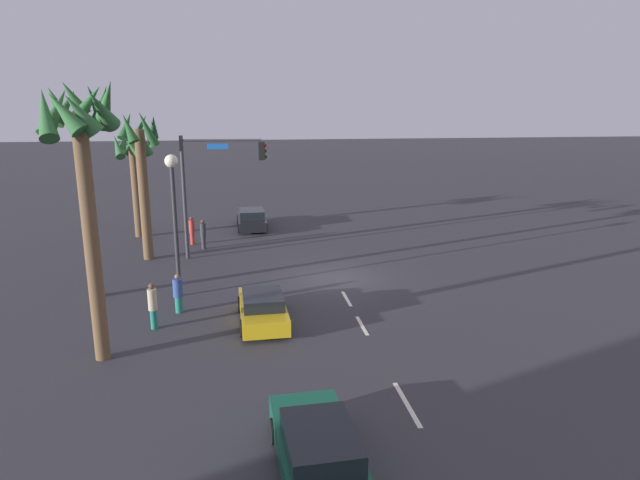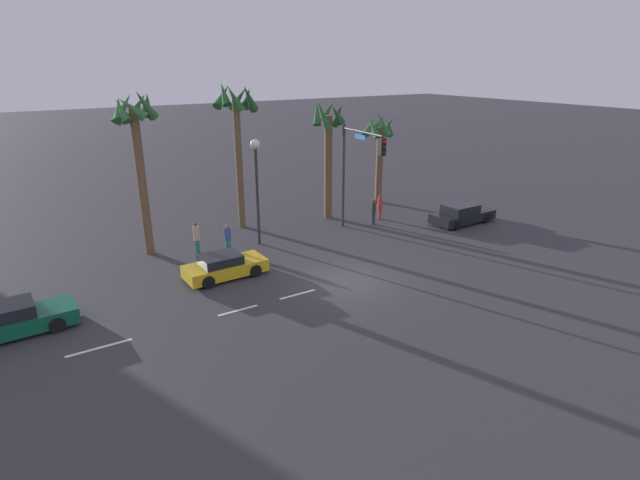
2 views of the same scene
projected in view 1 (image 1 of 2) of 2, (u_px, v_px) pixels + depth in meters
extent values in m
plane|color=#333338|center=(335.00, 278.00, 26.60)|extent=(220.00, 220.00, 0.00)
cube|color=silver|center=(407.00, 404.00, 15.41)|extent=(2.41, 0.14, 0.01)
cube|color=silver|center=(362.00, 326.00, 20.89)|extent=(1.84, 0.14, 0.01)
cube|color=silver|center=(347.00, 299.00, 23.78)|extent=(1.87, 0.14, 0.01)
cube|color=gold|center=(263.00, 310.00, 21.16)|extent=(4.10, 1.81, 0.61)
cube|color=black|center=(263.00, 300.00, 20.80)|extent=(1.99, 1.56, 0.45)
cylinder|color=black|center=(241.00, 304.00, 22.26)|extent=(0.65, 0.24, 0.64)
cylinder|color=black|center=(280.00, 302.00, 22.53)|extent=(0.65, 0.24, 0.64)
cylinder|color=black|center=(243.00, 328.00, 19.85)|extent=(0.65, 0.24, 0.64)
cylinder|color=black|center=(287.00, 325.00, 20.12)|extent=(0.65, 0.24, 0.64)
cube|color=#0F5138|center=(318.00, 456.00, 12.34)|extent=(4.68, 1.94, 0.65)
cube|color=black|center=(321.00, 441.00, 11.94)|extent=(2.28, 1.63, 0.51)
cylinder|color=black|center=(275.00, 431.00, 13.59)|extent=(0.65, 0.25, 0.64)
cylinder|color=black|center=(339.00, 424.00, 13.90)|extent=(0.65, 0.25, 0.64)
cube|color=black|center=(252.00, 221.00, 37.43)|extent=(4.60, 1.92, 0.61)
cube|color=black|center=(252.00, 214.00, 37.03)|extent=(2.22, 1.66, 0.55)
cylinder|color=black|center=(239.00, 219.00, 38.68)|extent=(0.64, 0.23, 0.64)
cylinder|color=black|center=(263.00, 219.00, 38.96)|extent=(0.64, 0.23, 0.64)
cylinder|color=black|center=(240.00, 228.00, 35.97)|extent=(0.64, 0.23, 0.64)
cylinder|color=black|center=(266.00, 227.00, 36.25)|extent=(0.64, 0.23, 0.64)
cylinder|color=#38383D|center=(184.00, 199.00, 29.25)|extent=(0.20, 0.20, 6.65)
cylinder|color=#38383D|center=(221.00, 140.00, 28.66)|extent=(0.43, 4.18, 0.12)
cube|color=black|center=(262.00, 151.00, 28.95)|extent=(0.34, 0.34, 0.95)
sphere|color=red|center=(265.00, 145.00, 28.89)|extent=(0.20, 0.20, 0.20)
sphere|color=#392605|center=(265.00, 151.00, 28.97)|extent=(0.20, 0.20, 0.20)
sphere|color=black|center=(265.00, 157.00, 29.04)|extent=(0.20, 0.20, 0.20)
cube|color=#1959B2|center=(218.00, 146.00, 28.73)|extent=(0.12, 1.10, 0.28)
cylinder|color=#2D2D33|center=(176.00, 234.00, 23.49)|extent=(0.18, 0.18, 5.65)
sphere|color=#F2EACC|center=(171.00, 161.00, 22.75)|extent=(0.56, 0.56, 0.56)
cylinder|color=#1E7266|center=(179.00, 304.00, 22.16)|extent=(0.40, 0.40, 0.68)
cylinder|color=#2D478C|center=(178.00, 288.00, 21.98)|extent=(0.53, 0.53, 0.74)
sphere|color=#8C664C|center=(177.00, 277.00, 21.87)|extent=(0.20, 0.20, 0.20)
cylinder|color=#333338|center=(204.00, 243.00, 31.95)|extent=(0.34, 0.34, 0.73)
cylinder|color=#333338|center=(203.00, 230.00, 31.77)|extent=(0.45, 0.45, 0.80)
sphere|color=brown|center=(202.00, 221.00, 31.65)|extent=(0.22, 0.22, 0.22)
cylinder|color=#1E7266|center=(154.00, 319.00, 20.54)|extent=(0.35, 0.35, 0.75)
cylinder|color=#B2A58C|center=(152.00, 299.00, 20.35)|extent=(0.46, 0.46, 0.82)
sphere|color=brown|center=(151.00, 286.00, 20.23)|extent=(0.22, 0.22, 0.22)
cylinder|color=#BF3833|center=(192.00, 239.00, 32.94)|extent=(0.33, 0.33, 0.72)
cylinder|color=#BF3833|center=(192.00, 227.00, 32.76)|extent=(0.45, 0.45, 0.79)
sphere|color=brown|center=(191.00, 218.00, 32.64)|extent=(0.21, 0.21, 0.21)
cylinder|color=brown|center=(90.00, 205.00, 23.14)|extent=(0.43, 0.43, 8.18)
cone|color=#235628|center=(87.00, 105.00, 22.88)|extent=(0.74, 1.45, 1.51)
cone|color=#235628|center=(66.00, 107.00, 22.55)|extent=(1.50, 1.32, 1.68)
cone|color=#235628|center=(56.00, 102.00, 21.52)|extent=(1.75, 1.46, 1.60)
cone|color=#235628|center=(73.00, 98.00, 21.39)|extent=(0.56, 1.21, 1.52)
cone|color=#235628|center=(96.00, 104.00, 21.90)|extent=(1.35, 1.06, 1.69)
cone|color=#235628|center=(102.00, 104.00, 22.79)|extent=(1.63, 1.42, 1.81)
cylinder|color=brown|center=(91.00, 242.00, 17.25)|extent=(0.48, 0.48, 7.98)
cone|color=#2D6633|center=(87.00, 105.00, 16.95)|extent=(0.71, 1.41, 1.48)
cone|color=#2D6633|center=(56.00, 111.00, 16.55)|extent=(1.54, 1.16, 1.68)
cone|color=#2D6633|center=(45.00, 113.00, 15.88)|extent=(1.61, 1.07, 1.75)
cone|color=#2D6633|center=(64.00, 112.00, 15.63)|extent=(0.92, 1.41, 1.42)
cone|color=#2D6633|center=(81.00, 114.00, 15.75)|extent=(0.96, 1.33, 1.39)
cone|color=#2D6633|center=(101.00, 109.00, 16.19)|extent=(1.58, 0.92, 1.37)
cone|color=#2D6633|center=(106.00, 104.00, 16.79)|extent=(1.57, 1.29, 1.69)
cylinder|color=brown|center=(136.00, 192.00, 34.38)|extent=(0.53, 0.53, 5.74)
cone|color=#2D6633|center=(132.00, 144.00, 34.37)|extent=(0.82, 1.52, 1.51)
cone|color=#2D6633|center=(124.00, 141.00, 33.84)|extent=(1.29, 1.06, 1.34)
cone|color=#2D6633|center=(117.00, 146.00, 33.21)|extent=(1.80, 1.20, 1.63)
cone|color=#2D6633|center=(132.00, 147.00, 32.94)|extent=(0.76, 1.45, 1.65)
cone|color=#2D6633|center=(144.00, 141.00, 33.28)|extent=(1.40, 1.15, 1.86)
cone|color=#2D6633|center=(143.00, 146.00, 34.02)|extent=(1.20, 0.93, 1.42)
cylinder|color=brown|center=(144.00, 196.00, 29.14)|extent=(0.53, 0.53, 6.97)
cone|color=#235628|center=(140.00, 129.00, 29.07)|extent=(0.71, 1.32, 1.70)
cone|color=#235628|center=(126.00, 126.00, 28.49)|extent=(1.37, 1.08, 1.57)
cone|color=#235628|center=(128.00, 128.00, 27.60)|extent=(1.07, 1.25, 1.62)
cone|color=#235628|center=(147.00, 129.00, 27.63)|extent=(1.16, 1.34, 1.91)
cone|color=#235628|center=(153.00, 127.00, 28.53)|extent=(1.45, 0.85, 1.47)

